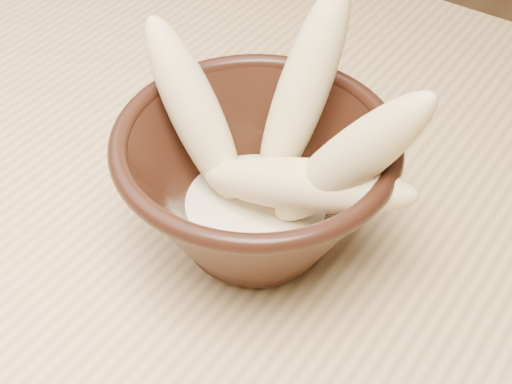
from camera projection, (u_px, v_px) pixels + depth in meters
table at (302, 285)px, 0.64m from camera, size 1.20×0.80×0.75m
bowl at (256, 183)px, 0.52m from camera, size 0.21×0.21×0.11m
milk_puddle at (256, 209)px, 0.54m from camera, size 0.12×0.12×0.02m
banana_upright at (303, 90)px, 0.52m from camera, size 0.05×0.12×0.17m
banana_left at (194, 111)px, 0.53m from camera, size 0.13×0.07×0.14m
banana_right at (347, 163)px, 0.47m from camera, size 0.13×0.07×0.16m
banana_across at (304, 185)px, 0.50m from camera, size 0.17×0.07×0.08m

